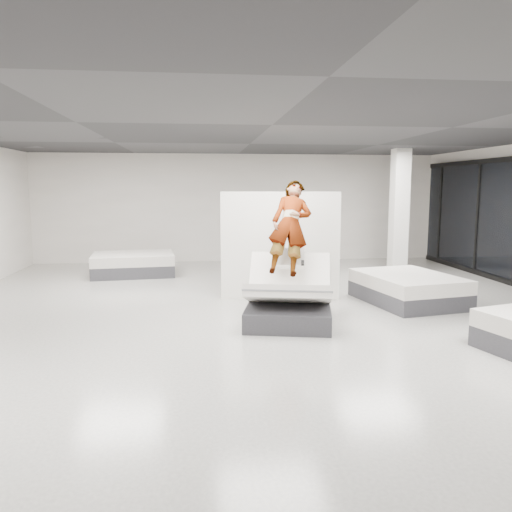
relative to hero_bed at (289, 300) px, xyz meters
name	(u,v)px	position (x,y,z in m)	size (l,w,h in m)	color
room	(272,226)	(-0.29, 0.00, 1.24)	(14.00, 14.04, 3.20)	beige
hero_bed	(289,300)	(0.00, 0.00, 0.00)	(1.71, 2.05, 1.19)	#36353A
person	(290,246)	(0.07, 0.32, 0.87)	(0.67, 0.44, 1.82)	slate
remote	(303,263)	(0.21, -0.07, 0.63)	(0.05, 0.14, 0.03)	black
divider_panel	(280,246)	(0.12, 1.69, 0.70)	(2.35, 0.11, 2.14)	white
flat_bed_right_far	(408,289)	(2.53, 1.08, -0.09)	(1.86, 2.27, 0.55)	#36353A
flat_bed_left_far	(133,264)	(-3.16, 4.85, -0.09)	(2.16, 1.71, 0.55)	#36353A
column	(399,211)	(3.71, 4.50, 1.24)	(0.40, 0.40, 3.20)	white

